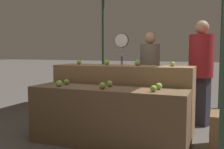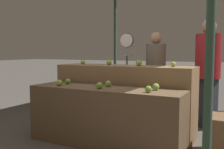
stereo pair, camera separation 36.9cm
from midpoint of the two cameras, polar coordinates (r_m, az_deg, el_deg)
The scene contains 16 objects.
ground_plane at distance 3.60m, azimuth 1.37°, elevation -15.16°, with size 60.00×60.00×0.00m, color #59544F.
display_counter_front at distance 3.49m, azimuth 1.38°, elevation -9.21°, with size 2.10×0.55×0.77m, color brown.
display_counter_back at distance 4.00m, azimuth 5.24°, elevation -5.47°, with size 2.10×0.55×1.03m, color olive.
apple_front_0 at distance 3.65m, azimuth -8.60°, elevation -1.80°, with size 0.09×0.09×0.09m, color #8EB247.
apple_front_1 at distance 3.31m, azimuth 0.42°, elevation -2.44°, with size 0.09×0.09×0.09m, color #7AA338.
apple_front_2 at distance 3.08m, azimuth 11.36°, elevation -3.17°, with size 0.08×0.08×0.08m, color #7AA338.
apple_front_3 at distance 3.84m, azimuth -6.91°, elevation -1.50°, with size 0.08×0.08×0.08m, color #7AA338.
apple_front_4 at distance 3.50m, azimuth 2.24°, elevation -2.04°, with size 0.08×0.08×0.08m, color #8EB247.
apple_front_5 at distance 3.28m, azimuth 12.71°, elevation -2.65°, with size 0.09×0.09×0.09m, color #8EB247.
apple_back_0 at distance 4.26m, azimuth -3.90°, elevation 2.69°, with size 0.07×0.07×0.07m, color #7AA338.
apple_back_1 at distance 4.03m, azimuth 1.97°, elevation 2.62°, with size 0.08×0.08×0.08m, color #84AD3D.
apple_back_2 at distance 3.85m, azimuth 8.61°, elevation 2.50°, with size 0.09×0.09×0.09m, color #84AD3D.
apple_back_3 at distance 3.70m, azimuth 16.02°, elevation 2.14°, with size 0.07×0.07×0.07m, color #8EB247.
produce_scale at distance 4.55m, azimuth 5.54°, elevation 3.35°, with size 0.24×0.20×1.56m.
person_vendor_at_scale at distance 4.68m, azimuth 11.73°, elevation 0.85°, with size 0.46×0.46×1.58m.
person_customer_left at distance 4.54m, azimuth 22.35°, elevation 1.64°, with size 0.52×0.52×1.75m.
Camera 2 is at (1.68, -2.95, 1.24)m, focal length 42.00 mm.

